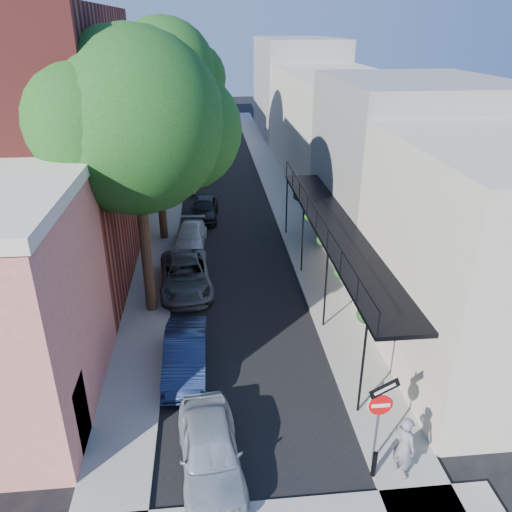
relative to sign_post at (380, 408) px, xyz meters
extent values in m
plane|color=black|center=(-3.16, -0.97, -2.04)|extent=(160.00, 160.00, 0.00)
cube|color=black|center=(-3.16, 29.03, -2.03)|extent=(6.00, 64.00, 0.01)
cube|color=gray|center=(-7.16, 29.03, -1.98)|extent=(2.00, 64.00, 0.12)
cube|color=gray|center=(0.84, 29.03, -1.98)|extent=(2.00, 64.00, 0.12)
cube|color=beige|center=(-8.21, 1.53, -0.84)|extent=(0.10, 1.20, 2.20)
cube|color=maroon|center=(-13.16, 13.03, 3.96)|extent=(10.00, 12.00, 12.00)
cube|color=gray|center=(-8.18, 13.03, 5.96)|extent=(0.06, 7.00, 4.00)
cube|color=gray|center=(-12.16, 25.03, 2.46)|extent=(8.00, 12.00, 9.00)
cube|color=beige|center=(-12.16, 39.03, 2.96)|extent=(8.00, 16.00, 10.00)
cube|color=#DE7F71|center=(-12.16, 53.03, 1.96)|extent=(8.00, 12.00, 8.00)
cube|color=beige|center=(5.84, 4.53, 1.96)|extent=(8.00, 9.00, 8.00)
cube|color=gray|center=(5.84, 14.03, 2.46)|extent=(8.00, 10.00, 9.00)
cube|color=beige|center=(5.84, 29.03, 1.96)|extent=(8.00, 20.00, 8.00)
cube|color=gray|center=(5.84, 47.03, 2.96)|extent=(8.00, 16.00, 10.00)
cube|color=black|center=(1.04, 9.03, 1.46)|extent=(2.00, 16.00, 0.15)
cube|color=black|center=(0.09, 9.03, 2.34)|extent=(0.05, 16.00, 0.05)
cylinder|color=black|center=(0.14, 2.03, -0.23)|extent=(0.08, 0.08, 3.40)
cylinder|color=black|center=(0.14, 17.03, -0.23)|extent=(0.08, 0.08, 3.40)
sphere|color=#164012|center=(0.44, 3.03, 1.01)|extent=(0.60, 0.60, 0.60)
sphere|color=#164012|center=(0.44, 9.03, 1.01)|extent=(0.60, 0.60, 0.60)
sphere|color=#164012|center=(0.44, 15.03, 1.01)|extent=(0.60, 0.60, 0.60)
cylinder|color=#595B60|center=(-0.01, 0.03, -0.59)|extent=(0.07, 0.07, 2.90)
cylinder|color=red|center=(-0.01, -0.01, 0.11)|extent=(0.66, 0.04, 0.66)
cube|color=white|center=(-0.01, -0.04, 0.11)|extent=(0.50, 0.02, 0.10)
cylinder|color=white|center=(-0.01, 0.01, 0.11)|extent=(0.70, 0.02, 0.70)
cube|color=black|center=(0.04, -0.02, 0.66)|extent=(0.89, 0.15, 0.58)
cube|color=white|center=(0.04, -0.05, 0.66)|extent=(0.60, 0.10, 0.31)
cylinder|color=black|center=(-0.16, -0.47, -1.52)|extent=(0.14, 0.14, 0.80)
cylinder|color=#372816|center=(-6.96, 9.03, 1.46)|extent=(0.44, 0.44, 7.00)
sphere|color=#164012|center=(-6.96, 9.03, 5.98)|extent=(6.80, 6.80, 6.80)
sphere|color=#164012|center=(-5.26, 10.05, 5.48)|extent=(4.76, 4.76, 4.76)
cylinder|color=#372816|center=(-6.96, 17.03, 1.11)|extent=(0.44, 0.44, 6.30)
sphere|color=#164012|center=(-6.96, 17.03, 5.16)|extent=(6.00, 6.00, 6.00)
sphere|color=#164012|center=(-5.46, 17.93, 4.66)|extent=(4.20, 4.20, 4.20)
cylinder|color=#372816|center=(-6.96, 26.03, 1.64)|extent=(0.44, 0.44, 7.35)
sphere|color=#164012|center=(-6.96, 26.03, 6.36)|extent=(7.00, 7.00, 7.00)
sphere|color=#164012|center=(-5.21, 27.08, 5.86)|extent=(4.90, 4.90, 4.90)
imported|color=#99A3AA|center=(-4.56, 0.29, -1.33)|extent=(2.04, 4.27, 1.41)
imported|color=#152142|center=(-5.36, 4.75, -1.35)|extent=(1.49, 4.18, 1.37)
imported|color=#4D5054|center=(-5.52, 10.90, -1.34)|extent=(2.64, 5.18, 1.40)
imported|color=silver|center=(-5.42, 15.81, -1.45)|extent=(1.97, 4.19, 1.18)
imported|color=black|center=(-4.60, 20.15, -1.35)|extent=(1.87, 4.12, 1.37)
imported|color=gray|center=(-5.76, 26.60, -1.39)|extent=(1.61, 4.00, 1.29)
imported|color=gray|center=(-4.97, 31.91, -1.43)|extent=(2.33, 4.51, 1.22)
imported|color=slate|center=(0.61, -0.47, -0.96)|extent=(0.71, 0.83, 1.92)
camera|label=1|loc=(-4.30, -9.92, 9.26)|focal=35.00mm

